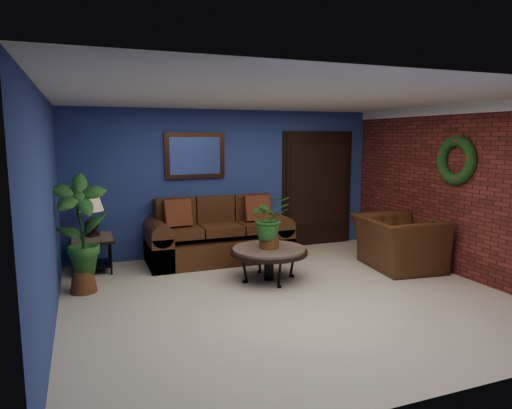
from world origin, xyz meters
name	(u,v)px	position (x,y,z in m)	size (l,w,h in m)	color
floor	(288,297)	(0.00, 0.00, 0.00)	(5.50, 5.50, 0.00)	beige
wall_back	(228,182)	(0.00, 2.50, 1.25)	(5.50, 0.04, 2.50)	navy
wall_left	(48,214)	(-2.75, 0.00, 1.25)	(0.04, 5.00, 2.50)	navy
wall_right_brick	(460,191)	(2.75, 0.00, 1.25)	(0.04, 5.00, 2.50)	maroon
ceiling	(290,98)	(0.00, 0.00, 2.50)	(5.50, 5.00, 0.02)	silver
crown_molding	(464,109)	(2.72, 0.00, 2.43)	(0.03, 5.00, 0.14)	white
wall_mirror	(195,156)	(-0.60, 2.46, 1.72)	(1.02, 0.06, 0.77)	#402513
closet_door	(317,189)	(1.75, 2.47, 1.05)	(1.44, 0.06, 2.18)	black
wreath	(456,160)	(2.69, 0.05, 1.70)	(0.72, 0.72, 0.16)	black
sofa	(217,239)	(-0.33, 2.09, 0.34)	(2.33, 1.01, 1.05)	#4A2815
coffee_table	(269,252)	(0.03, 0.73, 0.41)	(1.10, 1.10, 0.47)	#504B46
end_table	(93,244)	(-2.30, 2.05, 0.43)	(0.61, 0.61, 0.56)	#504B46
table_lamp	(91,209)	(-2.30, 2.05, 0.96)	(0.37, 0.37, 0.62)	#402513
side_chair	(243,226)	(0.13, 2.12, 0.53)	(0.49, 0.49, 0.95)	#5C2E1A
armchair	(398,243)	(2.15, 0.58, 0.40)	(1.24, 1.08, 0.80)	#4A2815
coffee_plant	(269,219)	(0.03, 0.73, 0.89)	(0.59, 0.52, 0.75)	brown
floor_plant	(423,244)	(2.35, 0.25, 0.44)	(0.38, 0.31, 0.84)	brown
tall_plant	(81,229)	(-2.45, 1.13, 0.85)	(0.72, 0.50, 1.57)	brown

